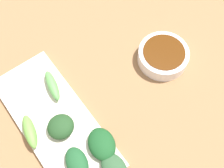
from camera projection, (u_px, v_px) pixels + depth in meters
name	position (u px, v px, depth m)	size (l,w,h in m)	color
tabletop	(101.00, 95.00, 0.66)	(2.10, 2.10, 0.02)	olive
sauce_bowl	(163.00, 56.00, 0.67)	(0.11, 0.11, 0.03)	white
serving_plate	(56.00, 122.00, 0.61)	(0.13, 0.32, 0.01)	silver
broccoli_stalk_0	(30.00, 132.00, 0.59)	(0.02, 0.07, 0.02)	#69A945
broccoli_leafy_1	(61.00, 127.00, 0.59)	(0.05, 0.05, 0.03)	#224522
broccoli_leafy_2	(102.00, 144.00, 0.57)	(0.05, 0.07, 0.03)	#194C22
broccoli_stalk_3	(52.00, 85.00, 0.63)	(0.02, 0.07, 0.02)	#5BA352
broccoli_leafy_4	(77.00, 163.00, 0.56)	(0.04, 0.06, 0.02)	#1E522B
broccoli_leafy_5	(114.00, 168.00, 0.56)	(0.04, 0.06, 0.02)	#2E5432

